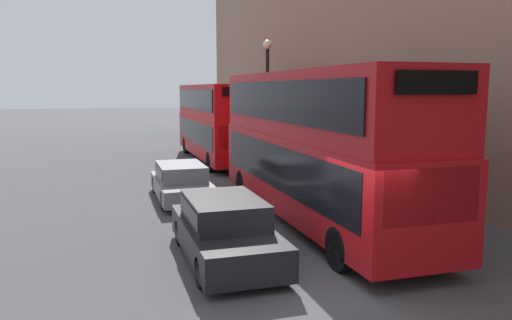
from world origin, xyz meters
TOP-DOWN VIEW (x-y plane):
  - ground_plane at (0.00, 0.00)m, footprint 200.00×200.00m
  - bus_leading at (1.60, 4.72)m, footprint 2.59×11.18m
  - bus_second_in_queue at (1.60, 18.26)m, footprint 2.59×10.65m
  - car_dark_sedan at (-1.80, 2.20)m, footprint 1.88×4.58m
  - car_hatchback at (-1.80, 8.95)m, footprint 1.80×4.49m
  - street_lamp at (3.36, 14.61)m, footprint 0.44×0.44m
  - pedestrian at (4.23, 10.84)m, footprint 0.36×0.36m

SIDE VIEW (x-z plane):
  - ground_plane at x=0.00m, z-range 0.00..0.00m
  - car_hatchback at x=-1.80m, z-range 0.04..1.34m
  - pedestrian at x=4.23m, z-range -0.06..1.51m
  - car_dark_sedan at x=-1.80m, z-range 0.04..1.51m
  - bus_second_in_queue at x=1.60m, z-range 0.22..4.44m
  - bus_leading at x=1.60m, z-range 0.23..4.72m
  - street_lamp at x=3.36m, z-range 0.76..7.10m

